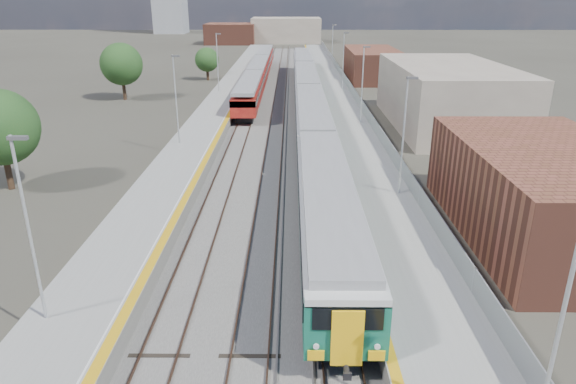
{
  "coord_description": "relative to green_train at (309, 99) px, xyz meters",
  "views": [
    {
      "loc": [
        -0.42,
        -9.26,
        13.04
      ],
      "look_at": [
        -0.61,
        19.02,
        2.2
      ],
      "focal_mm": 32.0,
      "sensor_mm": 36.0,
      "label": 1
    }
  ],
  "objects": [
    {
      "name": "tree_b",
      "position": [
        -24.22,
        11.87,
        2.31
      ],
      "size": [
        5.46,
        5.46,
        7.4
      ],
      "color": "#382619",
      "rests_on": "ground"
    },
    {
      "name": "tree_d",
      "position": [
        18.59,
        18.61,
        0.99
      ],
      "size": [
        3.92,
        3.92,
        5.31
      ],
      "color": "#382619",
      "rests_on": "ground"
    },
    {
      "name": "platform_left",
      "position": [
        -10.55,
        5.12,
        -1.83
      ],
      "size": [
        4.3,
        155.0,
        8.52
      ],
      "color": "slate",
      "rests_on": "ground"
    },
    {
      "name": "tracks",
      "position": [
        -3.15,
        6.81,
        -2.24
      ],
      "size": [
        8.96,
        160.0,
        0.17
      ],
      "color": "#4C3323",
      "rests_on": "ground"
    },
    {
      "name": "ballast_bed",
      "position": [
        -3.75,
        5.13,
        -2.32
      ],
      "size": [
        10.5,
        155.0,
        0.06
      ],
      "primitive_type": "cube",
      "color": "#565451",
      "rests_on": "ground"
    },
    {
      "name": "tree_c",
      "position": [
        -15.71,
        28.9,
        0.95
      ],
      "size": [
        3.88,
        3.88,
        5.25
      ],
      "color": "#382619",
      "rests_on": "ground"
    },
    {
      "name": "red_train",
      "position": [
        -7.0,
        24.37,
        -0.28
      ],
      "size": [
        2.76,
        56.07,
        3.49
      ],
      "color": "black",
      "rests_on": "ground"
    },
    {
      "name": "platform_right",
      "position": [
        3.78,
        5.13,
        -1.81
      ],
      "size": [
        4.7,
        155.0,
        8.52
      ],
      "color": "slate",
      "rests_on": "ground"
    },
    {
      "name": "buildings",
      "position": [
        -19.62,
        91.23,
        8.36
      ],
      "size": [
        72.0,
        185.5,
        40.0
      ],
      "color": "brown",
      "rests_on": "ground"
    },
    {
      "name": "green_train",
      "position": [
        0.0,
        0.0,
        0.0
      ],
      "size": [
        3.03,
        84.13,
        3.33
      ],
      "color": "black",
      "rests_on": "ground"
    },
    {
      "name": "ground",
      "position": [
        -1.5,
        2.63,
        -2.35
      ],
      "size": [
        320.0,
        320.0,
        0.0
      ],
      "primitive_type": "plane",
      "color": "#47443A",
      "rests_on": "ground"
    }
  ]
}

